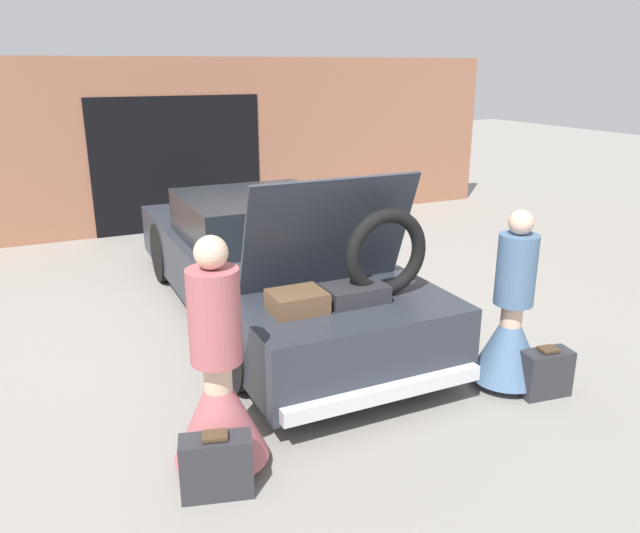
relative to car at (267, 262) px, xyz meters
name	(u,v)px	position (x,y,z in m)	size (l,w,h in m)	color
ground_plane	(268,311)	(0.00, 0.00, -0.59)	(40.00, 40.00, 0.00)	gray
garage_wall_back	(177,146)	(0.00, 4.19, 0.80)	(12.00, 0.14, 2.80)	#9E664C
car	(267,262)	(0.00, 0.00, 0.00)	(1.85, 5.19, 1.81)	#2D333D
person_left	(219,390)	(-1.29, -2.56, 0.00)	(0.66, 0.66, 1.66)	beige
person_right	(510,326)	(1.29, -2.48, -0.04)	(0.62, 0.62, 1.56)	beige
suitcase_beside_left_person	(217,466)	(-1.41, -2.84, -0.38)	(0.50, 0.31, 0.45)	#2D2D33
suitcase_beside_right_person	(545,373)	(1.46, -2.76, -0.39)	(0.44, 0.26, 0.43)	#2D2D33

